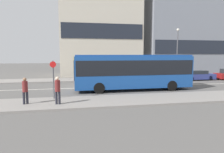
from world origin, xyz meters
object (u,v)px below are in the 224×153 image
Objects in this scene: pedestrian_near_stop at (25,89)px; bus_stop_sign at (53,77)px; pedestrian_down_pavement at (58,88)px; street_lamp at (177,48)px; parked_car_0 at (197,75)px; city_bus at (133,70)px.

bus_stop_sign reaches higher than pedestrian_near_stop.
pedestrian_down_pavement is 0.27× the size of street_lamp.
parked_car_0 is 19.83m from pedestrian_down_pavement.
parked_car_0 is 2.50× the size of pedestrian_near_stop.
city_bus reaches higher than pedestrian_down_pavement.
pedestrian_near_stop is 0.96× the size of pedestrian_down_pavement.
city_bus is 9.66m from pedestrian_near_stop.
bus_stop_sign is (-6.92, -3.04, -0.16)m from city_bus.
city_bus reaches higher than parked_car_0.
city_bus reaches higher than pedestrian_near_stop.
parked_car_0 is at bearing -134.10° from pedestrian_down_pavement.
parked_car_0 is 0.64× the size of street_lamp.
bus_stop_sign is (-0.41, 1.77, 0.58)m from pedestrian_down_pavement.
parked_car_0 is 19.36m from bus_stop_sign.
bus_stop_sign is 18.95m from street_lamp.
pedestrian_near_stop is at bearing -141.07° from bus_stop_sign.
street_lamp is at bearing -126.14° from pedestrian_down_pavement.
bus_stop_sign is at bearing -153.93° from city_bus.
pedestrian_near_stop is (-8.58, -4.38, -0.79)m from city_bus.
street_lamp is (15.11, 12.34, 3.09)m from pedestrian_down_pavement.
city_bus is 2.51× the size of parked_car_0.
pedestrian_near_stop is at bearing -145.27° from street_lamp.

